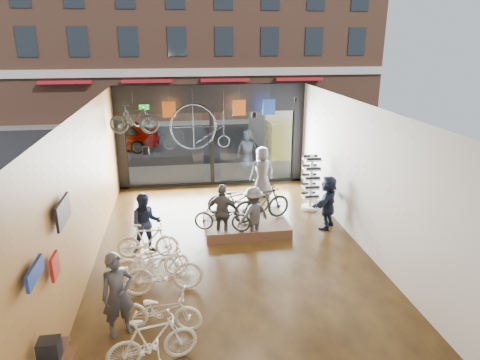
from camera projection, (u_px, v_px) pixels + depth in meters
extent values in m
cube|color=black|center=(234.00, 259.00, 11.00)|extent=(7.00, 12.00, 0.04)
cube|color=black|center=(233.00, 109.00, 9.80)|extent=(7.00, 12.00, 0.04)
cube|color=olive|center=(83.00, 196.00, 9.90)|extent=(0.04, 12.00, 3.80)
cube|color=beige|center=(370.00, 181.00, 10.90)|extent=(0.04, 12.00, 3.80)
cube|color=#198C26|center=(144.00, 107.00, 15.22)|extent=(0.35, 0.06, 0.18)
cube|color=black|center=(199.00, 135.00, 25.08)|extent=(30.00, 18.00, 0.02)
cube|color=slate|center=(210.00, 173.00, 17.74)|extent=(30.00, 2.40, 0.12)
cube|color=slate|center=(195.00, 122.00, 28.81)|extent=(30.00, 2.00, 0.12)
cube|color=brown|center=(190.00, 13.00, 28.98)|extent=(26.00, 5.00, 14.00)
imported|color=gray|center=(113.00, 135.00, 21.39)|extent=(4.52, 1.82, 1.54)
imported|color=white|center=(152.00, 341.00, 7.27)|extent=(1.63, 0.77, 0.94)
imported|color=white|center=(161.00, 310.00, 8.19)|extent=(1.69, 0.93, 0.84)
imported|color=white|center=(163.00, 271.00, 9.33)|extent=(1.80, 0.67, 1.06)
imported|color=white|center=(152.00, 261.00, 9.95)|extent=(1.78, 0.80, 0.91)
imported|color=white|center=(148.00, 241.00, 10.87)|extent=(1.60, 0.56, 0.94)
cube|color=#492E1F|center=(245.00, 224.00, 12.62)|extent=(2.40, 1.80, 0.30)
imported|color=black|center=(222.00, 217.00, 11.74)|extent=(1.66, 0.95, 0.83)
imported|color=black|center=(262.00, 203.00, 12.38)|extent=(1.86, 0.98, 1.07)
imported|color=black|center=(239.00, 199.00, 12.85)|extent=(1.90, 0.73, 0.99)
imported|color=#3F3F44|center=(118.00, 295.00, 7.94)|extent=(0.72, 0.61, 1.68)
imported|color=#161C33|center=(146.00, 223.00, 11.07)|extent=(0.83, 0.67, 1.62)
imported|color=#3F3F44|center=(223.00, 213.00, 11.77)|extent=(1.03, 0.73, 1.62)
imported|color=#3F3F44|center=(253.00, 214.00, 11.75)|extent=(1.15, 0.97, 1.55)
imported|color=#3F3F44|center=(262.00, 172.00, 15.12)|extent=(0.95, 0.69, 1.79)
imported|color=#161C33|center=(328.00, 202.00, 12.54)|extent=(1.30, 1.46, 1.61)
imported|color=black|center=(134.00, 119.00, 13.65)|extent=(1.63, 0.66, 0.95)
cube|color=#CC5919|center=(169.00, 109.00, 14.70)|extent=(0.45, 0.03, 0.55)
cube|color=#CC5919|center=(239.00, 108.00, 15.05)|extent=(0.45, 0.03, 0.55)
cube|color=#1E3F99|center=(269.00, 107.00, 15.20)|extent=(0.45, 0.03, 0.55)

